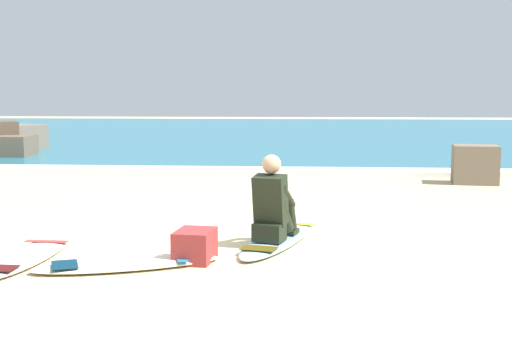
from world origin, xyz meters
TOP-DOWN VIEW (x-y plane):
  - ground_plane at (0.00, 0.00)m, footprint 80.00×80.00m
  - sea at (0.00, 20.11)m, footprint 80.00×28.00m
  - breaking_foam at (0.00, 6.41)m, footprint 80.00×0.90m
  - surfboard_main at (0.73, -0.02)m, footprint 1.09×2.44m
  - surfer_seated at (0.66, -0.30)m, footprint 0.52×0.77m
  - surfboard_spare_near at (-1.82, -1.13)m, footprint 0.57×1.93m
  - surfboard_spare_far at (-0.70, -1.36)m, footprint 1.89×1.16m
  - rock_outcrop_distant at (-7.29, 10.30)m, footprint 2.75×3.72m
  - shoreline_rock at (4.16, 5.20)m, footprint 0.88×0.76m
  - beach_bag at (-0.08, -1.07)m, footprint 0.41×0.52m

SIDE VIEW (x-z plane):
  - ground_plane at x=0.00m, z-range 0.00..0.00m
  - surfboard_main at x=0.73m, z-range 0.00..0.07m
  - surfboard_spare_near at x=-1.82m, z-range 0.00..0.07m
  - surfboard_spare_far at x=-0.70m, z-range 0.00..0.07m
  - sea at x=0.00m, z-range 0.00..0.10m
  - breaking_foam at x=0.00m, z-range 0.00..0.11m
  - beach_bag at x=-0.08m, z-range 0.00..0.32m
  - shoreline_rock at x=4.16m, z-range 0.00..0.72m
  - rock_outcrop_distant at x=-7.29m, z-range -0.08..0.87m
  - surfer_seated at x=0.66m, z-range -0.04..0.91m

